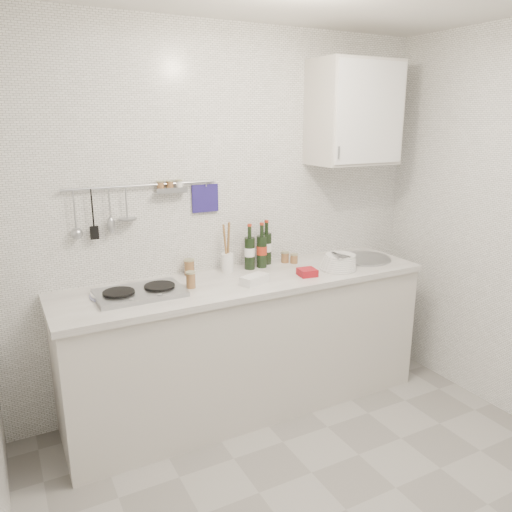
{
  "coord_description": "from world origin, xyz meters",
  "views": [
    {
      "loc": [
        -1.38,
        -1.64,
        1.91
      ],
      "look_at": [
        -0.04,
        0.9,
        1.12
      ],
      "focal_mm": 35.0,
      "sensor_mm": 36.0,
      "label": 1
    }
  ],
  "objects_px": {
    "plate_stack_hob": "(114,293)",
    "utensil_crock": "(227,260)",
    "wine_bottles": "(259,245)",
    "wall_cabinet": "(354,113)",
    "plate_stack_sink": "(339,262)"
  },
  "relations": [
    {
      "from": "plate_stack_hob",
      "to": "utensil_crock",
      "type": "bearing_deg",
      "value": 8.69
    },
    {
      "from": "wine_bottles",
      "to": "plate_stack_hob",
      "type": "bearing_deg",
      "value": -173.08
    },
    {
      "from": "wall_cabinet",
      "to": "utensil_crock",
      "type": "xyz_separation_m",
      "value": [
        -0.95,
        0.07,
        -0.95
      ]
    },
    {
      "from": "plate_stack_hob",
      "to": "plate_stack_sink",
      "type": "relative_size",
      "value": 1.01
    },
    {
      "from": "plate_stack_sink",
      "to": "wall_cabinet",
      "type": "bearing_deg",
      "value": 42.47
    },
    {
      "from": "plate_stack_hob",
      "to": "plate_stack_sink",
      "type": "xyz_separation_m",
      "value": [
        1.49,
        -0.17,
        0.03
      ]
    },
    {
      "from": "plate_stack_hob",
      "to": "plate_stack_sink",
      "type": "bearing_deg",
      "value": -6.7
    },
    {
      "from": "plate_stack_hob",
      "to": "wine_bottles",
      "type": "relative_size",
      "value": 0.87
    },
    {
      "from": "wall_cabinet",
      "to": "plate_stack_sink",
      "type": "relative_size",
      "value": 2.62
    },
    {
      "from": "utensil_crock",
      "to": "wall_cabinet",
      "type": "bearing_deg",
      "value": -4.14
    },
    {
      "from": "plate_stack_sink",
      "to": "utensil_crock",
      "type": "bearing_deg",
      "value": 157.33
    },
    {
      "from": "plate_stack_sink",
      "to": "utensil_crock",
      "type": "xyz_separation_m",
      "value": [
        -0.71,
        0.29,
        0.03
      ]
    },
    {
      "from": "plate_stack_hob",
      "to": "plate_stack_sink",
      "type": "height_order",
      "value": "plate_stack_sink"
    },
    {
      "from": "wall_cabinet",
      "to": "plate_stack_hob",
      "type": "relative_size",
      "value": 2.59
    },
    {
      "from": "wall_cabinet",
      "to": "plate_stack_sink",
      "type": "height_order",
      "value": "wall_cabinet"
    }
  ]
}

